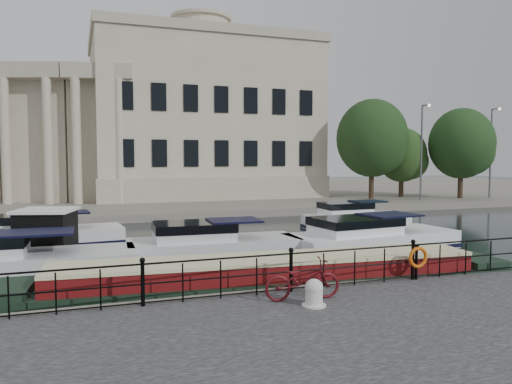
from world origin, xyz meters
TOP-DOWN VIEW (x-y plane):
  - ground_plane at (0.00, 0.00)m, footprint 160.00×160.00m
  - far_bank at (0.00, 39.00)m, footprint 120.00×42.00m
  - railing at (0.00, -2.25)m, footprint 24.14×0.14m
  - civic_building at (-1.00, 34.71)m, footprint 53.55×31.84m
  - lamp_posts at (26.00, 20.70)m, footprint 8.24×1.55m
  - bicycle at (-0.04, -3.09)m, footprint 2.07×0.88m
  - mooring_bollard at (-0.00, -3.68)m, footprint 0.61×0.61m
  - life_ring_post at (4.10, -2.35)m, footprint 0.65×0.18m
  - narrowboat at (-0.00, -0.62)m, footprint 16.34×3.53m
  - harbour_hut at (-6.73, 7.50)m, footprint 3.60×3.26m
  - cabin_cruisers at (-0.21, 6.95)m, footprint 26.64×9.58m
  - trees at (22.66, 22.72)m, footprint 13.79×8.25m

SIDE VIEW (x-z plane):
  - ground_plane at x=0.00m, z-range 0.00..0.00m
  - far_bank at x=0.00m, z-range 0.00..0.55m
  - narrowboat at x=0.00m, z-range -0.43..1.16m
  - cabin_cruisers at x=-0.21m, z-range -0.63..1.36m
  - mooring_bollard at x=0.00m, z-range 0.53..1.21m
  - harbour_hut at x=-6.73m, z-range -0.14..2.05m
  - bicycle at x=-0.04m, z-range 0.55..1.61m
  - railing at x=0.00m, z-range 0.59..1.81m
  - life_ring_post at x=4.10m, z-range 0.68..1.75m
  - lamp_posts at x=26.00m, z-range 0.76..8.83m
  - trees at x=22.66m, z-range 0.86..9.67m
  - civic_building at x=-1.00m, z-range -1.39..15.46m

